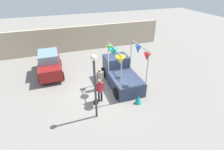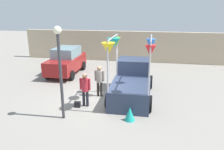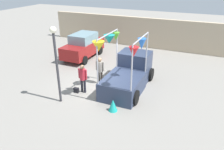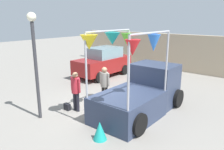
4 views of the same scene
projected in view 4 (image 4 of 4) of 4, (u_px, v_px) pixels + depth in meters
ground_plane at (102, 108)px, 9.27m from camera, size 60.00×60.00×0.00m
vendor_truck at (142, 90)px, 8.76m from camera, size 2.40×4.11×3.27m
parked_car at (103, 62)px, 14.15m from camera, size 1.88×4.00×1.88m
person_customer at (76, 88)px, 8.73m from camera, size 0.53×0.34×1.63m
person_vendor at (104, 82)px, 9.47m from camera, size 0.53×0.34×1.66m
handbag at (67, 107)px, 9.01m from camera, size 0.28×0.16×0.28m
street_lamp at (35, 52)px, 7.72m from camera, size 0.32×0.32×3.89m
brick_boundary_wall at (184, 53)px, 15.39m from camera, size 18.00×0.36×2.60m
folded_kite_bundle_teal at (100, 131)px, 6.77m from camera, size 0.60×0.60×0.60m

